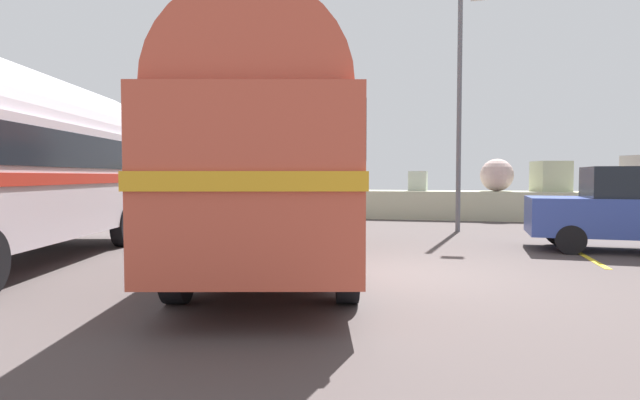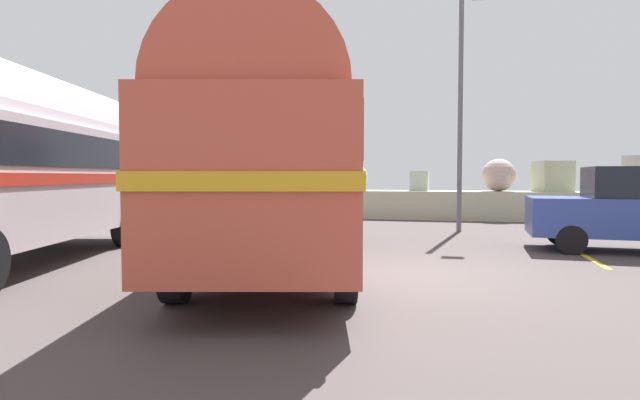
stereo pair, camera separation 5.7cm
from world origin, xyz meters
The scene contains 6 objects.
ground centered at (0.00, 0.00, 0.01)m, with size 32.00×26.00×0.02m.
breakwater centered at (0.26, 11.80, 0.74)m, with size 31.36×1.94×2.41m.
vintage_coach centered at (-2.19, 0.18, 2.05)m, with size 4.36×8.91×3.70m.
second_coach centered at (-7.06, -0.74, 2.05)m, with size 4.40×8.91×3.70m.
parked_car_nearest centered at (4.75, 3.79, 0.97)m, with size 4.19×1.92×1.86m.
lamp_post centered at (1.25, 7.10, 3.82)m, with size 0.78×0.72×6.82m.
Camera 2 is at (0.74, -8.66, 1.68)m, focal length 28.90 mm.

